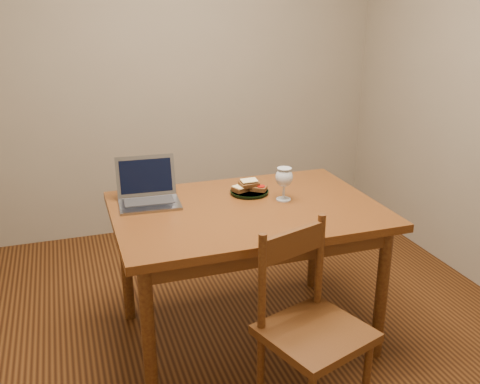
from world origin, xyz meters
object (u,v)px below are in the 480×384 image
object	(u,v)px
plate	(249,192)
milk_glass	(284,184)
laptop	(148,190)
chair	(312,320)
table	(247,223)

from	to	relation	value
plate	milk_glass	world-z (taller)	milk_glass
laptop	chair	bearing A→B (deg)	-55.59
chair	milk_glass	bearing A→B (deg)	59.14
plate	milk_glass	bearing A→B (deg)	-47.23
plate	milk_glass	xyz separation A→B (m)	(0.13, -0.14, 0.08)
table	laptop	world-z (taller)	laptop
table	laptop	bearing A→B (deg)	152.12
milk_glass	laptop	xyz separation A→B (m)	(-0.66, 0.20, -0.03)
table	plate	bearing A→B (deg)	66.59
table	laptop	size ratio (longest dim) A/B	4.14
plate	chair	bearing A→B (deg)	-90.69
table	plate	distance (m)	0.22
chair	table	bearing A→B (deg)	77.68
chair	milk_glass	size ratio (longest dim) A/B	2.90
chair	plate	bearing A→B (deg)	70.81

